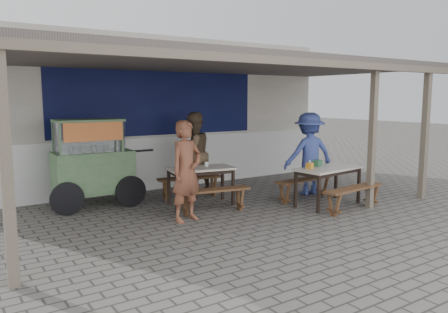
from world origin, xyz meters
TOP-DOWN VIEW (x-y plane):
  - ground at (0.00, 0.00)m, footprint 60.00×60.00m
  - back_wall at (-0.00, 3.58)m, footprint 9.00×1.28m
  - warung_roof at (0.02, 0.90)m, footprint 9.00×4.21m
  - table_left at (-0.25, 1.06)m, footprint 1.36×0.86m
  - bench_left_street at (-0.37, 0.41)m, footprint 1.39×0.52m
  - bench_left_wall at (-0.13, 1.72)m, footprint 1.39×0.52m
  - table_right at (1.83, -0.31)m, footprint 1.46×0.81m
  - bench_right_street at (1.89, -0.90)m, footprint 1.51×0.43m
  - bench_right_wall at (1.77, 0.27)m, footprint 1.51×0.43m
  - vendor_cart at (-2.04, 2.12)m, footprint 2.15×0.86m
  - patron_street_side at (-1.01, 0.26)m, footprint 0.71×0.55m
  - patron_wall_side at (0.13, 2.02)m, footprint 0.98×0.83m
  - patron_right_table at (2.25, 0.65)m, footprint 1.27×0.92m
  - tissue_box at (1.42, -0.21)m, footprint 0.14×0.14m
  - donation_box at (1.75, -0.09)m, footprint 0.22×0.17m
  - condiment_jar at (-0.07, 1.15)m, footprint 0.08×0.08m
  - condiment_bowl at (-0.38, 1.23)m, footprint 0.18×0.18m

SIDE VIEW (x-z plane):
  - ground at x=0.00m, z-range 0.00..0.00m
  - bench_left_street at x=-0.37m, z-range 0.11..0.56m
  - bench_left_wall at x=-0.13m, z-range 0.11..0.56m
  - bench_right_street at x=1.89m, z-range 0.11..0.56m
  - bench_right_wall at x=1.77m, z-range 0.11..0.56m
  - table_left at x=-0.25m, z-range 0.29..1.04m
  - table_right at x=1.83m, z-range 0.30..1.05m
  - condiment_bowl at x=-0.38m, z-range 0.75..0.79m
  - condiment_jar at x=-0.07m, z-range 0.75..0.83m
  - tissue_box at x=1.42m, z-range 0.75..0.86m
  - donation_box at x=1.75m, z-range 0.75..0.87m
  - patron_street_side at x=-1.01m, z-range 0.00..1.72m
  - patron_right_table at x=2.25m, z-range 0.00..1.78m
  - patron_wall_side at x=0.13m, z-range 0.00..1.79m
  - vendor_cart at x=-2.04m, z-range 0.07..1.77m
  - back_wall at x=0.00m, z-range -0.03..3.47m
  - warung_roof at x=0.02m, z-range 1.31..4.12m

